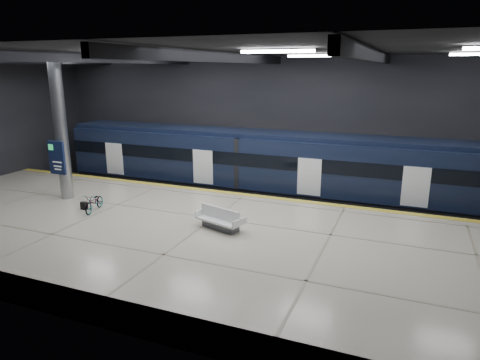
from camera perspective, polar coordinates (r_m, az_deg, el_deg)
The scene contains 10 objects.
ground at distance 19.66m, azimuth -2.24°, elevation -7.19°, with size 30.00×30.00×0.00m, color black.
room_shell at distance 18.32m, azimuth -2.42°, elevation 9.66°, with size 30.10×16.10×8.05m.
platform at distance 17.38m, azimuth -5.67°, elevation -8.33°, with size 30.00×11.00×1.10m, color beige.
safety_strip at distance 21.69m, azimuth 0.71°, elevation -1.96°, with size 30.00×0.40×0.01m, color gold.
rails at distance 24.46m, azimuth 3.05°, elevation -2.55°, with size 30.00×1.52×0.16m.
train at distance 23.45m, azimuth 7.14°, elevation 1.61°, with size 29.40×2.84×3.79m.
bench at distance 17.10m, azimuth -2.64°, elevation -5.54°, with size 2.18×1.39×0.89m.
bicycle at distance 20.23m, azimuth -18.85°, elevation -2.81°, with size 0.55×1.58×0.83m, color #99999E.
pannier_bag at distance 20.68m, azimuth -20.07°, elevation -3.23°, with size 0.30×0.18×0.35m, color black.
info_column at distance 22.20m, azimuth -22.83°, elevation 6.14°, with size 0.90×0.78×6.90m.
Camera 1 is at (7.54, -16.61, 7.33)m, focal length 32.00 mm.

